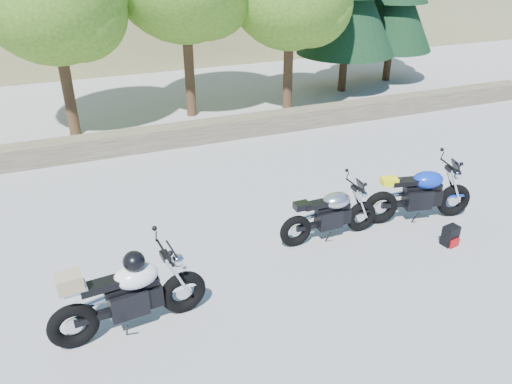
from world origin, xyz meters
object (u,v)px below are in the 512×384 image
at_px(silver_bike, 331,215).
at_px(backpack, 451,236).
at_px(blue_bike, 420,195).
at_px(white_bike, 128,293).

height_order(silver_bike, backpack, silver_bike).
distance_m(blue_bike, backpack, 0.98).
height_order(white_bike, blue_bike, white_bike).
relative_size(white_bike, backpack, 6.05).
bearing_deg(white_bike, backpack, -5.04).
bearing_deg(blue_bike, white_bike, -159.09).
xyz_separation_m(silver_bike, backpack, (1.82, -0.96, -0.29)).
distance_m(silver_bike, backpack, 2.08).
height_order(silver_bike, white_bike, white_bike).
bearing_deg(blue_bike, backpack, -80.07).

